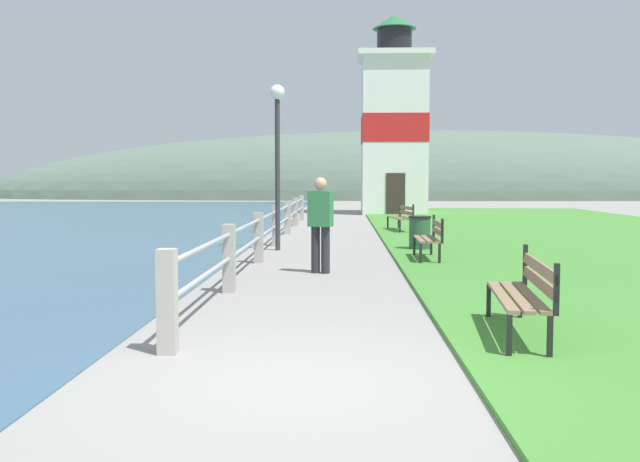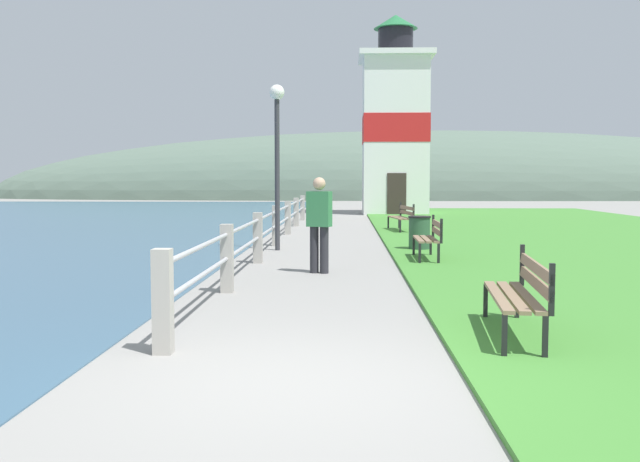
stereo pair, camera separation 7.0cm
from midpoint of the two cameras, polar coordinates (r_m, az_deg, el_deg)
name	(u,v)px [view 2 (the right image)]	position (r m, az deg, el deg)	size (l,w,h in m)	color
ground_plane	(294,384)	(6.11, -1.79, -12.14)	(160.00, 160.00, 0.00)	gray
grass_verge	(600,240)	(21.12, 21.58, -0.70)	(12.00, 41.93, 0.06)	#428433
seawall_railing	(276,223)	(18.35, -3.44, 0.66)	(0.18, 22.94, 1.04)	#A8A399
park_bench_near	(521,290)	(7.89, 16.01, -4.56)	(0.67, 2.00, 0.94)	#846B51
park_bench_midway	(430,236)	(14.98, 8.92, -0.39)	(0.50, 1.61, 0.94)	#846B51
park_bench_far	(402,216)	(23.15, 6.70, 1.24)	(0.73, 2.02, 0.94)	#846B51
lighthouse	(395,126)	(35.50, 6.07, 8.32)	(3.57, 3.57, 9.68)	white
person_strolling	(319,221)	(12.95, 0.09, 0.77)	(0.48, 0.35, 1.75)	#28282D
trash_bin	(419,234)	(17.09, 8.07, -0.20)	(0.54, 0.54, 0.84)	#2D5138
lamp_post	(277,136)	(17.19, -3.34, 7.58)	(0.36, 0.36, 3.96)	#333338
distant_hillside	(430,198)	(64.28, 8.85, 2.60)	(80.00, 16.00, 12.00)	#566B5B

